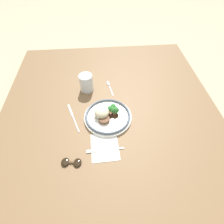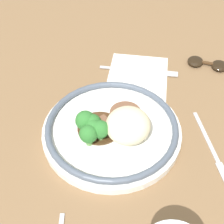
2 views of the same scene
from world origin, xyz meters
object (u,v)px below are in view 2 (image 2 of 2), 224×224
at_px(plate, 112,128).
at_px(sunglasses, 207,63).
at_px(knife, 217,160).
at_px(fork, 146,71).

relative_size(plate, sunglasses, 2.65).
bearing_deg(plate, knife, 83.11).
bearing_deg(fork, plate, -103.75).
bearing_deg(sunglasses, plate, -28.30).
relative_size(plate, fork, 1.43).
xyz_separation_m(knife, sunglasses, (-0.27, -0.01, 0.01)).
relative_size(knife, sunglasses, 2.11).
distance_m(plate, sunglasses, 0.30).
height_order(fork, knife, fork).
relative_size(fork, knife, 0.88).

